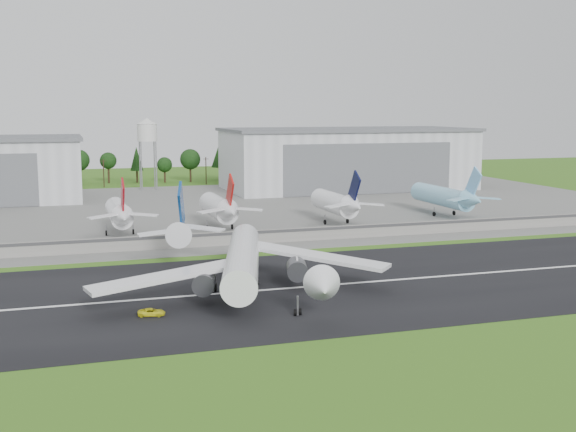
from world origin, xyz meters
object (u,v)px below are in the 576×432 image
object	(u,v)px
main_airliner	(244,266)
parked_jet_skyblue	(447,197)
ground_vehicle	(152,312)
parked_jet_navy	(338,203)
parked_jet_red_a	(120,213)
parked_jet_red_b	(221,208)

from	to	relation	value
main_airliner	parked_jet_skyblue	size ratio (longest dim) A/B	1.57
ground_vehicle	parked_jet_navy	xyz separation A→B (m)	(62.54, 77.19, 5.57)
parked_jet_skyblue	ground_vehicle	bearing A→B (deg)	-140.74
ground_vehicle	parked_jet_skyblue	xyz separation A→B (m)	(100.54, 82.19, 5.53)
main_airliner	ground_vehicle	size ratio (longest dim) A/B	13.33
parked_jet_red_a	main_airliner	bearing A→B (deg)	-76.03
ground_vehicle	parked_jet_red_a	bearing A→B (deg)	11.20
ground_vehicle	main_airliner	bearing A→B (deg)	-48.22
ground_vehicle	parked_jet_red_a	world-z (taller)	parked_jet_red_a
main_airliner	parked_jet_navy	world-z (taller)	main_airliner
ground_vehicle	parked_jet_red_a	distance (m)	77.36
main_airliner	parked_jet_red_b	distance (m)	67.80
parked_jet_red_a	parked_jet_red_b	size ratio (longest dim) A/B	1.00
main_airliner	parked_jet_skyblue	world-z (taller)	main_airliner
parked_jet_skyblue	parked_jet_red_a	bearing A→B (deg)	-177.10
main_airliner	parked_jet_skyblue	distance (m)	109.63
parked_jet_red_a	parked_jet_red_b	xyz separation A→B (m)	(26.90, 0.03, 0.21)
parked_jet_navy	parked_jet_skyblue	size ratio (longest dim) A/B	0.84
ground_vehicle	parked_jet_red_b	xyz separation A→B (m)	(28.12, 77.19, 5.61)
ground_vehicle	parked_jet_red_a	xyz separation A→B (m)	(1.22, 77.16, 5.40)
ground_vehicle	parked_jet_red_b	bearing A→B (deg)	-7.91
parked_jet_red_b	parked_jet_navy	size ratio (longest dim) A/B	1.00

